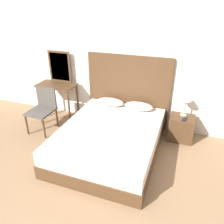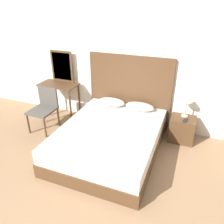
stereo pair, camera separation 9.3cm
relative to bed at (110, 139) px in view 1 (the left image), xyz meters
The scene contains 12 objects.
wall_back 1.60m from the bed, 89.66° to the left, with size 10.00×0.06×2.70m.
bed is the anchor object (origin of this frame).
headboard 1.19m from the bed, 90.00° to the left, with size 1.72×0.05×1.50m.
pillow_left 0.95m from the bed, 109.55° to the left, with size 0.57×0.31×0.14m.
pillow_right 0.95m from the bed, 70.45° to the left, with size 0.57×0.31×0.14m.
phone_on_bed 0.40m from the bed, 64.38° to the left, with size 0.16×0.14×0.01m.
nightstand 1.41m from the bed, 35.47° to the left, with size 0.46×0.38×0.48m.
table_lamp 1.58m from the bed, 37.83° to the left, with size 0.21×0.21×0.43m.
phone_on_nightstand 1.41m from the bed, 31.42° to the left, with size 0.10×0.16×0.01m.
vanity_desk 1.79m from the bed, 152.23° to the left, with size 0.85×0.47×0.79m.
vanity_mirror 2.05m from the bed, 146.54° to the left, with size 0.52×0.03×0.68m.
chair 1.59m from the bed, behind, with size 0.46×0.52×0.86m.
Camera 1 is at (1.11, -1.42, 2.45)m, focal length 35.00 mm.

